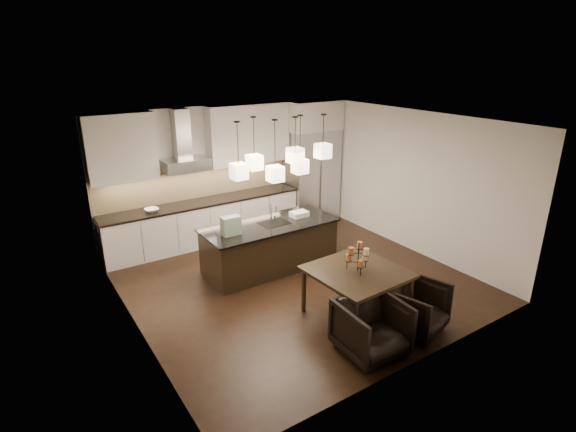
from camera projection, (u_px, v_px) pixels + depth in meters
floor at (294, 280)px, 8.01m from camera, size 5.50×5.50×0.02m
ceiling at (295, 120)px, 7.04m from camera, size 5.50×5.50×0.02m
wall_back at (223, 171)px, 9.69m from camera, size 5.50×0.02×2.80m
wall_front at (424, 268)px, 5.36m from camera, size 5.50×0.02×2.80m
wall_left at (127, 241)px, 6.10m from camera, size 0.02×5.50×2.80m
wall_right at (409, 181)px, 8.95m from camera, size 0.02×5.50×2.80m
refrigerator at (311, 176)px, 10.59m from camera, size 1.20×0.72×2.15m
fridge_panel at (313, 115)px, 10.10m from camera, size 1.26×0.72×0.65m
lower_cabinets at (205, 223)px, 9.44m from camera, size 4.21×0.62×0.88m
countertop at (204, 202)px, 9.28m from camera, size 4.21×0.66×0.04m
backsplash at (197, 183)px, 9.40m from camera, size 4.21×0.02×0.63m
upper_cab_left at (121, 148)px, 8.19m from camera, size 1.25×0.35×1.25m
upper_cab_right at (249, 134)px, 9.56m from camera, size 1.85×0.35×1.25m
hood_canopy at (186, 165)px, 8.88m from camera, size 0.90×0.52×0.24m
hood_chimney at (181, 134)px, 8.76m from camera, size 0.30×0.28×0.96m
fruit_bowl at (152, 210)px, 8.66m from camera, size 0.27×0.27×0.06m
island_body at (270, 247)px, 8.31m from camera, size 2.40×0.97×0.85m
island_top at (269, 225)px, 8.16m from camera, size 2.48×1.04×0.04m
faucet at (271, 212)px, 8.21m from camera, size 0.10×0.23×0.37m
tote_bag at (231, 226)px, 7.62m from camera, size 0.33×0.17×0.33m
food_container at (299, 214)px, 8.50m from camera, size 0.33×0.23×0.10m
dining_table at (356, 293)px, 6.79m from camera, size 1.35×1.35×0.77m
candelabra at (358, 257)px, 6.58m from camera, size 0.39×0.39×0.45m
candle_a at (365, 257)px, 6.67m from camera, size 0.08×0.08×0.10m
candle_b at (349, 258)px, 6.65m from camera, size 0.08×0.08×0.10m
candle_c at (361, 264)px, 6.46m from camera, size 0.08×0.08×0.10m
candle_d at (360, 245)px, 6.67m from camera, size 0.08×0.08×0.10m
candle_e at (351, 251)px, 6.48m from camera, size 0.08×0.08×0.10m
candle_f at (366, 252)px, 6.45m from camera, size 0.08×0.08×0.10m
armchair_left at (372, 328)px, 5.95m from camera, size 0.87×0.89×0.77m
armchair_right at (415, 308)px, 6.44m from camera, size 0.99×1.00×0.74m
pendant_a at (239, 171)px, 7.32m from camera, size 0.24×0.24×0.26m
pendant_b at (254, 162)px, 7.82m from camera, size 0.24×0.24×0.26m
pendant_c at (295, 155)px, 7.78m from camera, size 0.24×0.24×0.26m
pendant_d at (300, 166)px, 8.07m from camera, size 0.24×0.24×0.26m
pendant_e at (323, 151)px, 8.07m from camera, size 0.24×0.24×0.26m
pendant_f at (275, 174)px, 7.56m from camera, size 0.24×0.24×0.26m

